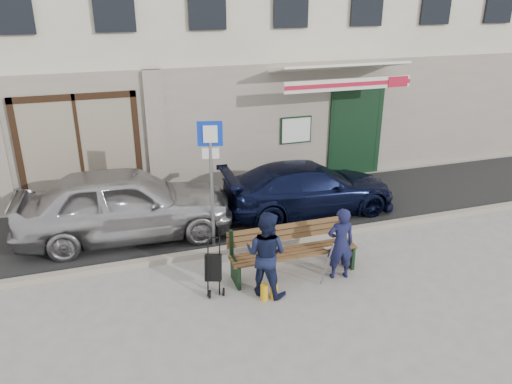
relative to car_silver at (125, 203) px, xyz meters
name	(u,v)px	position (x,y,z in m)	size (l,w,h in m)	color
ground	(278,286)	(2.38, -2.86, -0.77)	(80.00, 80.00, 0.00)	#9E9991
asphalt_lane	(232,217)	(2.38, 0.24, -0.76)	(60.00, 3.20, 0.01)	#282828
curb	(253,246)	(2.38, -1.36, -0.71)	(60.00, 0.18, 0.12)	#9E9384
car_silver	(125,203)	(0.00, 0.00, 0.00)	(1.81, 4.50, 1.53)	#B2B1B6
car_navy	(309,188)	(4.20, -0.02, -0.16)	(1.69, 4.15, 1.20)	black
parking_sign	(211,165)	(1.65, -0.97, 1.00)	(0.48, 0.15, 2.64)	gray
bench	(291,252)	(2.76, -2.50, -0.31)	(2.40, 1.17, 0.98)	brown
man	(340,244)	(3.56, -2.89, -0.08)	(0.50, 0.33, 1.38)	#16183C
woman	(266,254)	(2.11, -2.96, 0.00)	(0.75, 0.58, 1.54)	#141A38
stroller	(213,269)	(1.26, -2.63, -0.32)	(0.36, 0.46, 1.00)	black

